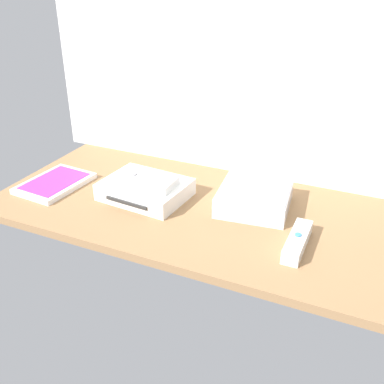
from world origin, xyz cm
name	(u,v)px	position (x,y,z in cm)	size (l,w,h in cm)	color
ground_plane	(192,210)	(0.00, 0.00, -1.00)	(100.00, 48.00, 2.00)	#936D47
back_wall	(231,58)	(0.00, 24.60, 32.00)	(110.00, 1.20, 64.00)	white
game_console	(145,189)	(-13.02, -0.55, 2.20)	(22.25, 17.81, 4.40)	white
mini_computer	(254,198)	(14.26, 5.85, 2.64)	(18.88, 18.88, 5.30)	silver
game_case	(55,183)	(-38.79, -5.10, 0.76)	(15.03, 19.99, 1.56)	white
remote_wand	(297,241)	(28.03, -7.14, 1.51)	(3.68, 14.82, 3.40)	white
remote_classic_pad	(147,181)	(-11.76, -1.65, 5.41)	(14.46, 8.10, 2.40)	white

